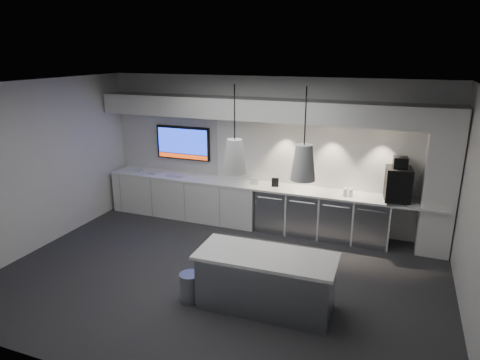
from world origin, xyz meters
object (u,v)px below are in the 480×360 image
at_px(island, 266,281).
at_px(coffee_machine, 398,183).
at_px(wall_tv, 183,143).
at_px(bin, 190,287).

relative_size(island, coffee_machine, 2.45).
height_order(island, coffee_machine, coffee_machine).
distance_m(wall_tv, coffee_machine, 4.44).
relative_size(wall_tv, coffee_machine, 1.58).
xyz_separation_m(bin, coffee_machine, (2.65, 2.96, 1.01)).
distance_m(island, coffee_machine, 3.26).
bearing_deg(bin, wall_tv, 119.00).
height_order(wall_tv, island, wall_tv).
bearing_deg(wall_tv, bin, -61.00).
relative_size(island, bin, 4.58).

